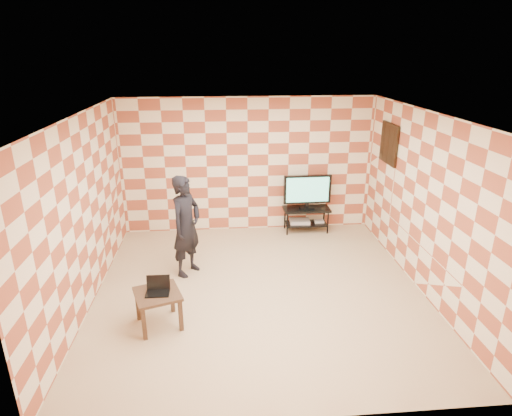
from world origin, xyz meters
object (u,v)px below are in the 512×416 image
(side_table, at_px, (158,298))
(person, at_px, (186,226))
(tv_stand, at_px, (306,214))
(tv, at_px, (307,190))

(side_table, relative_size, person, 0.43)
(tv_stand, relative_size, tv, 0.98)
(tv_stand, distance_m, tv, 0.52)
(tv, xyz_separation_m, side_table, (-2.61, -3.00, -0.47))
(tv_stand, bearing_deg, person, -145.85)
(tv_stand, relative_size, side_table, 1.30)
(tv, bearing_deg, tv_stand, 88.64)
(tv_stand, distance_m, side_table, 3.98)
(tv, bearing_deg, side_table, -130.95)
(tv, relative_size, side_table, 1.32)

